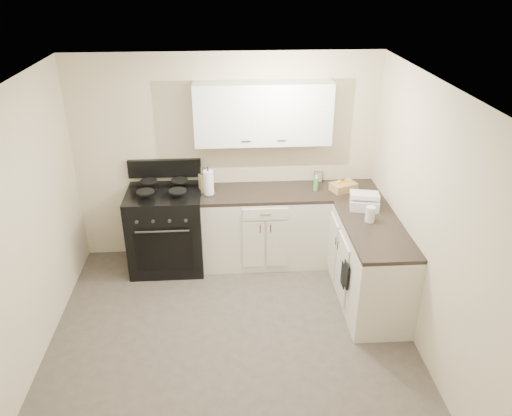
{
  "coord_description": "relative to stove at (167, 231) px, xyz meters",
  "views": [
    {
      "loc": [
        -0.01,
        -3.82,
        3.4
      ],
      "look_at": [
        0.29,
        0.85,
        1.05
      ],
      "focal_mm": 35.0,
      "sensor_mm": 36.0,
      "label": 1
    }
  ],
  "objects": [
    {
      "name": "knife_block",
      "position": [
        0.47,
        0.06,
        0.59
      ],
      "size": [
        0.13,
        0.12,
        0.22
      ],
      "primitive_type": "cube",
      "rotation": [
        0.0,
        0.0,
        0.37
      ],
      "color": "tan",
      "rests_on": "countertop_back"
    },
    {
      "name": "base_cabinets_right",
      "position": [
        2.24,
        -0.63,
        -0.01
      ],
      "size": [
        0.6,
        1.9,
        0.9
      ],
      "primitive_type": "cube",
      "color": "silver",
      "rests_on": "floor"
    },
    {
      "name": "base_cabinets_back",
      "position": [
        1.17,
        0.02,
        -0.01
      ],
      "size": [
        1.55,
        0.6,
        0.9
      ],
      "primitive_type": "cube",
      "color": "silver",
      "rests_on": "floor"
    },
    {
      "name": "wall_left",
      "position": [
        -1.06,
        -1.48,
        0.79
      ],
      "size": [
        0.0,
        3.6,
        3.6
      ],
      "primitive_type": "plane",
      "rotation": [
        1.57,
        0.0,
        1.57
      ],
      "color": "beige",
      "rests_on": "ground"
    },
    {
      "name": "wall_right",
      "position": [
        2.54,
        -1.48,
        0.79
      ],
      "size": [
        0.0,
        3.6,
        3.6
      ],
      "primitive_type": "plane",
      "rotation": [
        1.57,
        0.0,
        -1.57
      ],
      "color": "beige",
      "rests_on": "ground"
    },
    {
      "name": "ceiling",
      "position": [
        0.74,
        -1.48,
        2.04
      ],
      "size": [
        3.6,
        3.6,
        0.0
      ],
      "primitive_type": "plane",
      "color": "white",
      "rests_on": "wall_back"
    },
    {
      "name": "oven_mitt_near",
      "position": [
        1.92,
        -1.16,
        0.07
      ],
      "size": [
        0.02,
        0.16,
        0.28
      ],
      "primitive_type": "cube",
      "color": "black",
      "rests_on": "base_cabinets_right"
    },
    {
      "name": "wall_front",
      "position": [
        0.74,
        -3.28,
        0.79
      ],
      "size": [
        3.6,
        0.0,
        3.6
      ],
      "primitive_type": "plane",
      "rotation": [
        -1.57,
        0.0,
        0.0
      ],
      "color": "beige",
      "rests_on": "ground"
    },
    {
      "name": "floor",
      "position": [
        0.74,
        -1.48,
        -0.46
      ],
      "size": [
        3.6,
        3.6,
        0.0
      ],
      "primitive_type": "plane",
      "color": "#473F38",
      "rests_on": "ground"
    },
    {
      "name": "stove",
      "position": [
        0.0,
        0.0,
        0.0
      ],
      "size": [
        0.87,
        0.74,
        1.05
      ],
      "primitive_type": "cube",
      "color": "black",
      "rests_on": "floor"
    },
    {
      "name": "countertop_right",
      "position": [
        2.24,
        -0.63,
        0.46
      ],
      "size": [
        0.6,
        1.9,
        0.04
      ],
      "primitive_type": "cube",
      "color": "black",
      "rests_on": "base_cabinets_right"
    },
    {
      "name": "paper_towel",
      "position": [
        0.53,
        -0.01,
        0.63
      ],
      "size": [
        0.14,
        0.14,
        0.29
      ],
      "primitive_type": "cylinder",
      "rotation": [
        0.0,
        0.0,
        0.19
      ],
      "color": "white",
      "rests_on": "countertop_back"
    },
    {
      "name": "countertop_back",
      "position": [
        1.17,
        0.02,
        0.46
      ],
      "size": [
        1.55,
        0.6,
        0.04
      ],
      "primitive_type": "cube",
      "color": "black",
      "rests_on": "base_cabinets_back"
    },
    {
      "name": "picture_frame",
      "position": [
        1.86,
        0.28,
        0.54
      ],
      "size": [
        0.11,
        0.05,
        0.13
      ],
      "primitive_type": "cube",
      "rotation": [
        -0.14,
        0.0,
        -0.22
      ],
      "color": "black",
      "rests_on": "countertop_back"
    },
    {
      "name": "soap_bottle",
      "position": [
        1.78,
        0.02,
        0.56
      ],
      "size": [
        0.07,
        0.07,
        0.16
      ],
      "primitive_type": "cylinder",
      "rotation": [
        0.0,
        0.0,
        0.26
      ],
      "color": "green",
      "rests_on": "countertop_back"
    },
    {
      "name": "glass_jar",
      "position": [
        2.21,
        -0.79,
        0.56
      ],
      "size": [
        0.1,
        0.1,
        0.17
      ],
      "primitive_type": "cylinder",
      "rotation": [
        0.0,
        0.0,
        0.01
      ],
      "color": "silver",
      "rests_on": "countertop_right"
    },
    {
      "name": "countertop_grill",
      "position": [
        2.24,
        -0.46,
        0.54
      ],
      "size": [
        0.36,
        0.35,
        0.11
      ],
      "primitive_type": "cube",
      "rotation": [
        0.0,
        0.0,
        -0.21
      ],
      "color": "white",
      "rests_on": "countertop_right"
    },
    {
      "name": "oven_mitt_far",
      "position": [
        1.92,
        -1.05,
        -0.0
      ],
      "size": [
        0.02,
        0.15,
        0.26
      ],
      "primitive_type": "cube",
      "color": "black",
      "rests_on": "base_cabinets_right"
    },
    {
      "name": "wall_back",
      "position": [
        0.74,
        0.32,
        0.79
      ],
      "size": [
        3.6,
        0.0,
        3.6
      ],
      "primitive_type": "plane",
      "rotation": [
        1.57,
        0.0,
        0.0
      ],
      "color": "beige",
      "rests_on": "ground"
    },
    {
      "name": "wicker_basket",
      "position": [
        2.11,
        -0.0,
        0.53
      ],
      "size": [
        0.34,
        0.29,
        0.1
      ],
      "primitive_type": "cube",
      "rotation": [
        0.0,
        0.0,
        0.39
      ],
      "color": "tan",
      "rests_on": "countertop_right"
    },
    {
      "name": "upper_cabinets",
      "position": [
        1.17,
        0.18,
        1.38
      ],
      "size": [
        1.55,
        0.3,
        0.7
      ],
      "primitive_type": "cube",
      "color": "white",
      "rests_on": "wall_back"
    }
  ]
}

